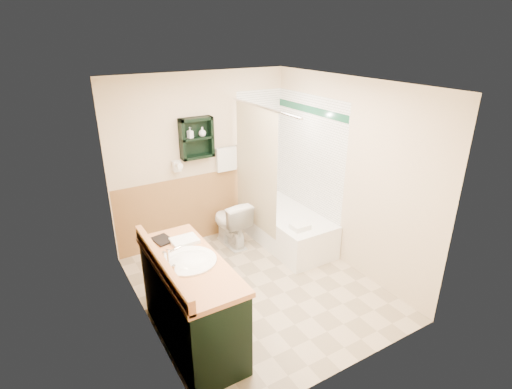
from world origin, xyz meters
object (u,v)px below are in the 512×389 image
at_px(wall_shelf, 197,138).
at_px(hair_dryer, 177,166).
at_px(bathtub, 286,228).
at_px(vanity, 192,302).
at_px(toilet, 230,223).
at_px(vanity_book, 154,234).
at_px(soap_bottle_a, 190,136).
at_px(soap_bottle_b, 202,133).

bearing_deg(wall_shelf, hair_dryer, 175.24).
height_order(wall_shelf, bathtub, wall_shelf).
bearing_deg(vanity, hair_dryer, 72.26).
bearing_deg(toilet, vanity_book, 34.83).
xyz_separation_m(hair_dryer, toilet, (0.62, -0.33, -0.86)).
xyz_separation_m(toilet, soap_bottle_a, (-0.41, 0.30, 1.26)).
relative_size(wall_shelf, bathtub, 0.37).
distance_m(hair_dryer, vanity_book, 1.58).
height_order(bathtub, toilet, toilet).
xyz_separation_m(bathtub, vanity_book, (-2.08, -0.67, 0.78)).
bearing_deg(hair_dryer, wall_shelf, -4.76).
relative_size(wall_shelf, soap_bottle_b, 4.43).
xyz_separation_m(hair_dryer, soap_bottle_a, (0.21, -0.03, 0.40)).
xyz_separation_m(bathtub, soap_bottle_a, (-1.12, 0.68, 1.36)).
height_order(hair_dryer, soap_bottle_b, soap_bottle_b).
distance_m(vanity, soap_bottle_a, 2.30).
bearing_deg(soap_bottle_a, vanity, -113.73).
bearing_deg(vanity_book, vanity, -82.08).
bearing_deg(wall_shelf, toilet, -43.74).
relative_size(vanity, toilet, 2.09).
bearing_deg(vanity, vanity_book, 108.93).
distance_m(hair_dryer, bathtub, 1.78).
bearing_deg(vanity, wall_shelf, 63.99).
xyz_separation_m(vanity, toilet, (1.21, 1.53, -0.12)).
height_order(wall_shelf, hair_dryer, wall_shelf).
distance_m(toilet, soap_bottle_b, 1.33).
distance_m(wall_shelf, bathtub, 1.80).
distance_m(hair_dryer, soap_bottle_a, 0.45).
xyz_separation_m(wall_shelf, bathtub, (1.03, -0.69, -1.31)).
xyz_separation_m(bathtub, soap_bottle_b, (-0.94, 0.68, 1.37)).
bearing_deg(hair_dryer, soap_bottle_a, -8.17).
bearing_deg(vanity, bathtub, 30.86).
height_order(wall_shelf, toilet, wall_shelf).
bearing_deg(toilet, bathtub, 148.98).
relative_size(toilet, vanity_book, 3.10).
relative_size(hair_dryer, vanity_book, 1.08).
bearing_deg(wall_shelf, vanity, -116.01).
relative_size(soap_bottle_a, soap_bottle_b, 1.14).
xyz_separation_m(hair_dryer, vanity_book, (-0.76, -1.38, -0.18)).
distance_m(hair_dryer, toilet, 1.11).
bearing_deg(toilet, wall_shelf, -46.27).
bearing_deg(hair_dryer, soap_bottle_b, -4.48).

